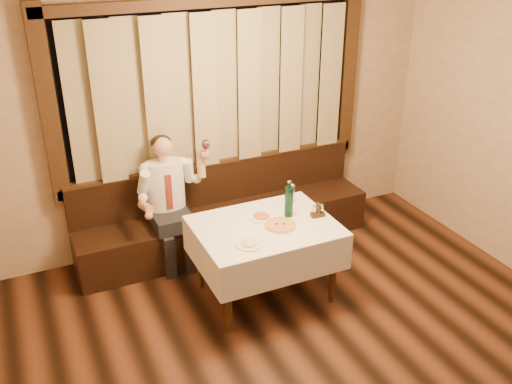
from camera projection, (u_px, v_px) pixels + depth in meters
name	position (u px, v px, depth m)	size (l,w,h in m)	color
room	(308.00, 181.00, 4.25)	(5.01, 6.01, 2.81)	black
banquette	(224.00, 219.00, 6.20)	(3.20, 0.61, 0.94)	black
dining_table	(265.00, 235.00, 5.22)	(1.27, 0.97, 0.76)	black
pizza	(280.00, 225.00, 5.14)	(0.30, 0.30, 0.03)	white
pasta_red	(261.00, 215.00, 5.28)	(0.24, 0.24, 0.08)	white
pasta_cream	(249.00, 242.00, 4.84)	(0.23, 0.23, 0.08)	white
green_bottle	(289.00, 201.00, 5.26)	(0.08, 0.08, 0.36)	#0D4027
table_wine_glass	(291.00, 189.00, 5.50)	(0.08, 0.08, 0.21)	white
cruet_caddy	(318.00, 212.00, 5.29)	(0.13, 0.08, 0.14)	black
seated_man	(168.00, 192.00, 5.68)	(0.74, 0.55, 1.37)	black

